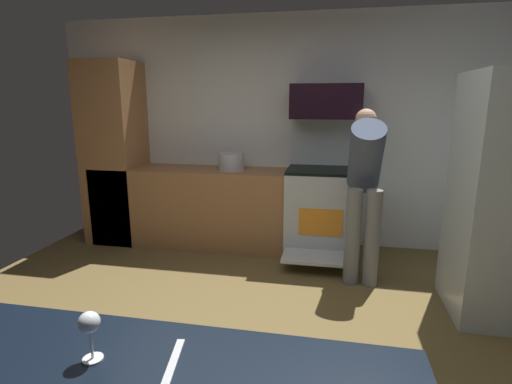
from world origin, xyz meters
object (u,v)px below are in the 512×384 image
(microwave, at_px, (326,102))
(person_cook, at_px, (364,182))
(wine_glass_near, at_px, (89,325))
(stock_pot, at_px, (231,162))
(oven_range, at_px, (322,209))

(microwave, height_order, person_cook, microwave)
(wine_glass_near, bearing_deg, microwave, 80.32)
(person_cook, height_order, stock_pot, person_cook)
(oven_range, relative_size, person_cook, 0.93)
(microwave, xyz_separation_m, person_cook, (0.39, -0.68, -0.71))
(person_cook, bearing_deg, microwave, 119.77)
(oven_range, bearing_deg, wine_glass_near, -99.95)
(person_cook, bearing_deg, oven_range, 123.64)
(microwave, xyz_separation_m, stock_pot, (-1.02, -0.08, -0.66))
(stock_pot, bearing_deg, microwave, 4.48)
(oven_range, bearing_deg, person_cook, -56.36)
(person_cook, relative_size, wine_glass_near, 10.21)
(oven_range, xyz_separation_m, wine_glass_near, (-0.58, -3.30, 0.51))
(person_cook, height_order, wine_glass_near, person_cook)
(wine_glass_near, height_order, stock_pot, stock_pot)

